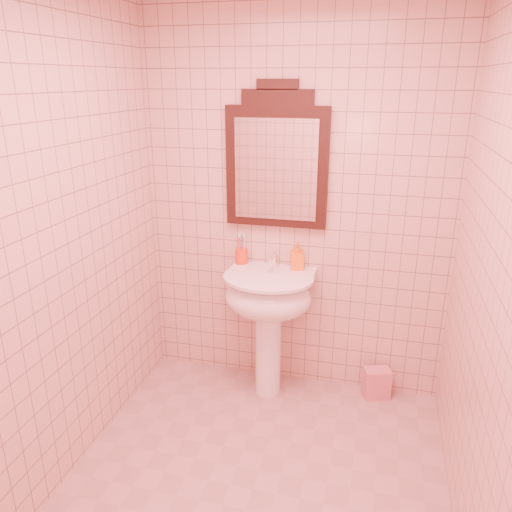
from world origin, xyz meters
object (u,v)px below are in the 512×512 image
(pedestal_sink, at_px, (268,305))
(towel, at_px, (377,383))
(toothbrush_cup, at_px, (242,256))
(soap_dispenser, at_px, (297,256))
(mirror, at_px, (277,161))

(pedestal_sink, relative_size, towel, 4.15)
(toothbrush_cup, relative_size, soap_dispenser, 1.05)
(soap_dispenser, relative_size, towel, 0.87)
(pedestal_sink, bearing_deg, towel, 9.97)
(towel, bearing_deg, mirror, 174.24)
(pedestal_sink, xyz_separation_m, toothbrush_cup, (-0.23, 0.18, 0.25))
(toothbrush_cup, xyz_separation_m, towel, (0.95, -0.05, -0.81))
(mirror, distance_m, soap_dispenser, 0.62)
(pedestal_sink, bearing_deg, mirror, 90.00)
(pedestal_sink, xyz_separation_m, towel, (0.73, 0.13, -0.56))
(pedestal_sink, xyz_separation_m, mirror, (0.00, 0.20, 0.90))
(mirror, xyz_separation_m, toothbrush_cup, (-0.23, -0.02, -0.64))
(mirror, bearing_deg, towel, -5.76)
(mirror, bearing_deg, toothbrush_cup, -174.51)
(pedestal_sink, distance_m, toothbrush_cup, 0.39)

